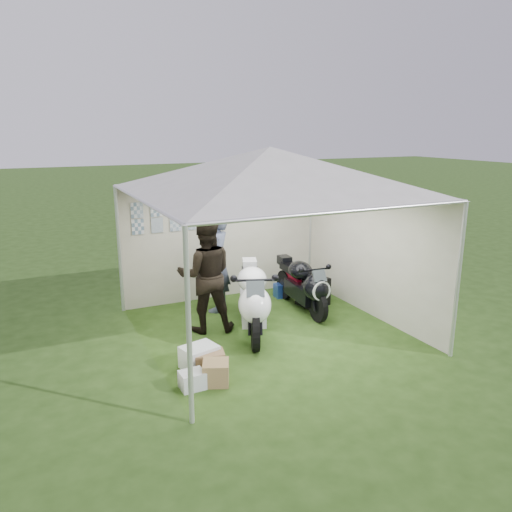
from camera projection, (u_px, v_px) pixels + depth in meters
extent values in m
plane|color=#254212|center=(269.00, 331.00, 8.30)|extent=(80.00, 80.00, 0.00)
cylinder|color=silver|center=(189.00, 329.00, 5.43)|extent=(0.06, 0.06, 2.30)
cylinder|color=silver|center=(458.00, 282.00, 7.10)|extent=(0.06, 0.06, 2.30)
cylinder|color=silver|center=(119.00, 250.00, 8.93)|extent=(0.06, 0.06, 2.30)
cylinder|color=silver|center=(311.00, 231.00, 10.59)|extent=(0.06, 0.06, 2.30)
cube|color=beige|center=(223.00, 240.00, 9.76)|extent=(4.00, 0.02, 2.30)
cube|color=beige|center=(146.00, 280.00, 7.18)|extent=(0.02, 4.00, 2.30)
cube|color=beige|center=(370.00, 251.00, 8.85)|extent=(0.02, 4.00, 2.30)
pyramid|color=silver|center=(270.00, 170.00, 7.64)|extent=(5.66, 5.66, 0.70)
cube|color=#99A5B7|center=(137.00, 210.00, 8.88)|extent=(0.22, 0.02, 0.28)
cube|color=#99A5B7|center=(156.00, 209.00, 9.03)|extent=(0.22, 0.02, 0.28)
cube|color=#99A5B7|center=(175.00, 208.00, 9.18)|extent=(0.22, 0.01, 0.28)
cube|color=#99A5B7|center=(193.00, 206.00, 9.32)|extent=(0.22, 0.01, 0.28)
cube|color=#99A5B7|center=(138.00, 227.00, 8.96)|extent=(0.22, 0.02, 0.28)
cube|color=#99A5B7|center=(157.00, 225.00, 9.11)|extent=(0.22, 0.01, 0.28)
cube|color=#99A5B7|center=(176.00, 224.00, 9.25)|extent=(0.22, 0.02, 0.28)
cube|color=#99A5B7|center=(194.00, 222.00, 9.40)|extent=(0.22, 0.01, 0.28)
cylinder|color=#D8590C|center=(233.00, 199.00, 9.62)|extent=(3.20, 0.02, 0.02)
cylinder|color=black|center=(255.00, 329.00, 7.50)|extent=(0.35, 0.66, 0.67)
cylinder|color=black|center=(250.00, 296.00, 9.00)|extent=(0.40, 0.68, 0.67)
cube|color=white|center=(253.00, 307.00, 8.17)|extent=(0.74, 1.12, 0.33)
ellipsoid|color=white|center=(255.00, 305.00, 7.52)|extent=(0.71, 0.81, 0.56)
ellipsoid|color=white|center=(252.00, 279.00, 8.17)|extent=(0.71, 0.82, 0.39)
cube|color=black|center=(251.00, 275.00, 8.62)|extent=(0.52, 0.73, 0.16)
cube|color=white|center=(250.00, 265.00, 8.95)|extent=(0.35, 0.40, 0.20)
cube|color=black|center=(251.00, 288.00, 8.56)|extent=(0.33, 0.61, 0.11)
cube|color=#3F474C|center=(255.00, 289.00, 7.31)|extent=(0.31, 0.25, 0.23)
cylinder|color=black|center=(318.00, 306.00, 8.63)|extent=(0.13, 0.57, 0.57)
cylinder|color=black|center=(286.00, 284.00, 9.82)|extent=(0.18, 0.58, 0.57)
cube|color=black|center=(302.00, 291.00, 9.17)|extent=(0.38, 0.92, 0.28)
ellipsoid|color=black|center=(316.00, 288.00, 8.64)|extent=(0.46, 0.60, 0.47)
ellipsoid|color=black|center=(300.00, 270.00, 9.16)|extent=(0.45, 0.61, 0.33)
cube|color=black|center=(291.00, 268.00, 9.51)|extent=(0.28, 0.58, 0.13)
cube|color=black|center=(284.00, 260.00, 9.77)|extent=(0.23, 0.30, 0.17)
cube|color=maroon|center=(293.00, 277.00, 9.47)|extent=(0.13, 0.53, 0.09)
cube|color=#3F474C|center=(320.00, 276.00, 8.48)|extent=(0.24, 0.15, 0.20)
cylinder|color=white|center=(322.00, 291.00, 8.45)|extent=(0.34, 0.04, 0.34)
cube|color=blue|center=(284.00, 290.00, 9.95)|extent=(0.38, 0.25, 0.27)
imported|color=black|center=(205.00, 275.00, 8.10)|extent=(1.09, 0.94, 1.91)
imported|color=slate|center=(217.00, 262.00, 9.03)|extent=(0.78, 0.79, 1.83)
cube|color=black|center=(313.00, 291.00, 9.47)|extent=(0.58, 0.50, 0.53)
cube|color=silver|center=(199.00, 357.00, 6.99)|extent=(0.55, 0.48, 0.32)
cube|color=olive|center=(216.00, 373.00, 6.56)|extent=(0.44, 0.44, 0.30)
cube|color=silver|center=(192.00, 380.00, 6.44)|extent=(0.32, 0.27, 0.23)
cube|color=brown|center=(209.00, 361.00, 6.92)|extent=(0.46, 0.38, 0.27)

